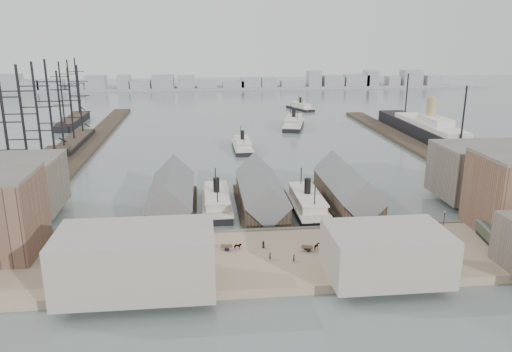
{
  "coord_description": "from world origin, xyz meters",
  "views": [
    {
      "loc": [
        -16.53,
        -121.75,
        50.56
      ],
      "look_at": [
        0.0,
        30.0,
        6.0
      ],
      "focal_mm": 35.0,
      "sensor_mm": 36.0,
      "label": 1
    }
  ],
  "objects": [
    {
      "name": "pedestrian_4",
      "position": [
        -3.29,
        -15.98,
        2.88
      ],
      "size": [
        1.01,
        1.01,
        1.77
      ],
      "primitive_type": "imported",
      "rotation": [
        0.0,
        0.0,
        5.5
      ],
      "color": "black",
      "rests_on": "quay"
    },
    {
      "name": "pedestrian_0",
      "position": [
        -40.7,
        -11.8,
        2.86
      ],
      "size": [
        0.77,
        0.75,
        1.71
      ],
      "primitive_type": "imported",
      "rotation": [
        0.0,
        0.0,
        2.46
      ],
      "color": "black",
      "rests_on": "quay"
    },
    {
      "name": "street_bldg_west",
      "position": [
        -30.0,
        -32.0,
        8.0
      ],
      "size": [
        30.0,
        16.0,
        12.0
      ],
      "primitive_type": "cube",
      "color": "gray",
      "rests_on": "quay"
    },
    {
      "name": "warehouse_east_back",
      "position": [
        68.0,
        15.0,
        9.5
      ],
      "size": [
        28.0,
        20.0,
        15.0
      ],
      "primitive_type": "cube",
      "color": "#60564C",
      "rests_on": "east_land"
    },
    {
      "name": "lamp_post_near_w",
      "position": [
        -15.0,
        -7.0,
        4.71
      ],
      "size": [
        0.44,
        0.44,
        3.92
      ],
      "color": "black",
      "rests_on": "quay"
    },
    {
      "name": "pedestrian_1",
      "position": [
        -42.61,
        -21.7,
        2.85
      ],
      "size": [
        0.75,
        0.91,
        1.7
      ],
      "primitive_type": "imported",
      "rotation": [
        0.0,
        0.0,
        4.58
      ],
      "color": "black",
      "rests_on": "quay"
    },
    {
      "name": "seawall",
      "position": [
        0.0,
        -5.2,
        1.15
      ],
      "size": [
        180.0,
        1.2,
        2.3
      ],
      "primitive_type": "cube",
      "color": "#59544C",
      "rests_on": "ground"
    },
    {
      "name": "pedestrian_5",
      "position": [
        2.44,
        -23.88,
        2.87
      ],
      "size": [
        0.74,
        0.79,
        1.74
      ],
      "primitive_type": "imported",
      "rotation": [
        0.0,
        0.0,
        4.14
      ],
      "color": "black",
      "rests_on": "quay"
    },
    {
      "name": "ferry_docked_east",
      "position": [
        13.0,
        12.48,
        2.47
      ],
      "size": [
        8.86,
        29.53,
        10.55
      ],
      "color": "black",
      "rests_on": "ground"
    },
    {
      "name": "far_shore",
      "position": [
        -2.07,
        334.14,
        3.91
      ],
      "size": [
        500.0,
        40.0,
        15.72
      ],
      "color": "gray",
      "rests_on": "ground"
    },
    {
      "name": "ferry_open_mid",
      "position": [
        32.64,
        141.49,
        2.65
      ],
      "size": [
        17.46,
        33.01,
        11.29
      ],
      "rotation": [
        0.0,
        0.0,
        -0.27
      ],
      "color": "black",
      "rests_on": "ground"
    },
    {
      "name": "pedestrian_6",
      "position": [
        27.39,
        -13.15,
        2.85
      ],
      "size": [
        1.02,
        0.92,
        1.7
      ],
      "primitive_type": "imported",
      "rotation": [
        0.0,
        0.0,
        3.56
      ],
      "color": "black",
      "rests_on": "quay"
    },
    {
      "name": "lamp_post_far_e",
      "position": [
        45.0,
        -7.0,
        4.71
      ],
      "size": [
        0.44,
        0.44,
        3.92
      ],
      "color": "black",
      "rests_on": "quay"
    },
    {
      "name": "ferry_shed_center",
      "position": [
        0.0,
        16.88,
        4.64
      ],
      "size": [
        14.0,
        42.0,
        12.6
      ],
      "color": "#2D231C",
      "rests_on": "ground"
    },
    {
      "name": "sailing_ship_far",
      "position": [
        -88.39,
        163.46,
        2.57
      ],
      "size": [
        8.67,
        48.17,
        35.65
      ],
      "color": "black",
      "rests_on": "ground"
    },
    {
      "name": "ground",
      "position": [
        0.0,
        0.0,
        0.0
      ],
      "size": [
        900.0,
        900.0,
        0.0
      ],
      "primitive_type": "plane",
      "color": "#566361",
      "rests_on": "ground"
    },
    {
      "name": "tram",
      "position": [
        51.05,
        -17.52,
        3.85
      ],
      "size": [
        4.14,
        10.45,
        3.62
      ],
      "rotation": [
        0.0,
        0.0,
        -0.15
      ],
      "color": "black",
      "rests_on": "quay"
    },
    {
      "name": "west_wharf",
      "position": [
        -68.0,
        100.0,
        0.8
      ],
      "size": [
        10.0,
        220.0,
        1.6
      ],
      "primitive_type": "cube",
      "color": "#2D231C",
      "rests_on": "ground"
    },
    {
      "name": "pedestrian_8",
      "position": [
        35.78,
        -10.23,
        2.84
      ],
      "size": [
        0.99,
        0.43,
        1.68
      ],
      "primitive_type": "imported",
      "rotation": [
        0.0,
        0.0,
        0.02
      ],
      "color": "black",
      "rests_on": "quay"
    },
    {
      "name": "ocean_steamer",
      "position": [
        92.0,
        104.0,
        4.38
      ],
      "size": [
        13.95,
        101.92,
        20.38
      ],
      "color": "black",
      "rests_on": "ground"
    },
    {
      "name": "pedestrian_7",
      "position": [
        32.28,
        -20.25,
        2.87
      ],
      "size": [
        0.99,
        1.28,
        1.74
      ],
      "primitive_type": "imported",
      "rotation": [
        0.0,
        0.0,
        1.92
      ],
      "color": "black",
      "rests_on": "quay"
    },
    {
      "name": "ferry_open_near",
      "position": [
        0.72,
        91.83,
        2.17
      ],
      "size": [
        8.06,
        26.04,
        9.27
      ],
      "rotation": [
        0.0,
        0.0,
        0.01
      ],
      "color": "black",
      "rests_on": "ground"
    },
    {
      "name": "lamp_post_far_w",
      "position": [
        -45.0,
        -7.0,
        4.71
      ],
      "size": [
        0.44,
        0.44,
        3.92
      ],
      "color": "black",
      "rests_on": "quay"
    },
    {
      "name": "pedestrian_10",
      "position": [
        -2.6,
        -22.28,
        2.83
      ],
      "size": [
        0.72,
        0.75,
        1.67
      ],
      "primitive_type": "imported",
      "rotation": [
        0.0,
        0.0,
        4.05
      ],
      "color": "black",
      "rests_on": "quay"
    },
    {
      "name": "ferry_shed_east",
      "position": [
        26.0,
        16.88,
        4.64
      ],
      "size": [
        14.0,
        42.0,
        12.6
      ],
      "color": "#2D231C",
      "rests_on": "ground"
    },
    {
      "name": "lamp_post_near_e",
      "position": [
        15.0,
        -7.0,
        4.71
      ],
      "size": [
        0.44,
        0.44,
        3.92
      ],
      "color": "black",
      "rests_on": "quay"
    },
    {
      "name": "ferry_docked_west",
      "position": [
        -13.0,
        17.5,
        2.36
      ],
      "size": [
        8.46,
        28.19,
        10.07
      ],
      "color": "black",
      "rests_on": "ground"
    },
    {
      "name": "horse_cart_center",
      "position": [
        -10.15,
        -16.16,
        2.79
      ],
      "size": [
        4.86,
        1.67,
        1.51
      ],
      "rotation": [
        0.0,
        0.0,
        1.5
      ],
      "color": "black",
      "rests_on": "quay"
    },
    {
      "name": "horse_cart_left",
      "position": [
        -43.93,
        -19.12,
        2.86
      ],
      "size": [
        4.66,
        3.9,
        1.73
      ],
      "rotation": [
        0.0,
        0.0,
        0.95
      ],
      "color": "black",
      "rests_on": "quay"
    },
    {
      "name": "street_bldg_center",
      "position": [
        20.0,
        -32.0,
        7.0
      ],
      "size": [
        24.0,
        16.0,
        10.0
      ],
      "primitive_type": "cube",
      "color": "gray",
      "rests_on": "quay"
    },
    {
      "name": "pedestrian_2",
      "position": [
        -20.55,
        -10.85,
        2.81
      ],
      "size": [
        1.21,
        1.06,
        1.62
      ],
      "primitive_type": "imported",
      "rotation": [
        0.0,
        0.0,
        5.74
      ],
      "color": "black",
      "rests_on": "quay"
    },
    {
      "name": "pedestrian_3",
      "position": [
        -15.43,
        -23.3,
        2.88
      ],
      "size": [
        1.11,
        0.71,
        1.76
      ],
      "primitive_type": "imported",
      "rotation": [
        0.0,
        0.0,
        2.85
      ],
      "color": "black",
      "rests_on": "quay"
    },
    {
      "name": "ferry_shed_west",
      "position": [
        -26.0,
        16.88,
        4.64
      ],
      "size": [
        14.0,
        42.0,
        12.6
      ],
      "color": "#2D231C",
      "rests_on": "ground"
    },
    {
      "name": "sailing_ship_near",
      "position": [
        -76.37,
        59.02,
        2.95
      ],
      "size": [
        9.76,
        67.22,
        40.12
      ],
      "color": "black",
      "rests_on": "ground"
    },
    {
      "name": "quay",
      "position": [
        0.0,
        -20.0,
        1.0
      ],
      "size": [
        180.0,
        30.0,
        2.0
      ],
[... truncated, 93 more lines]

